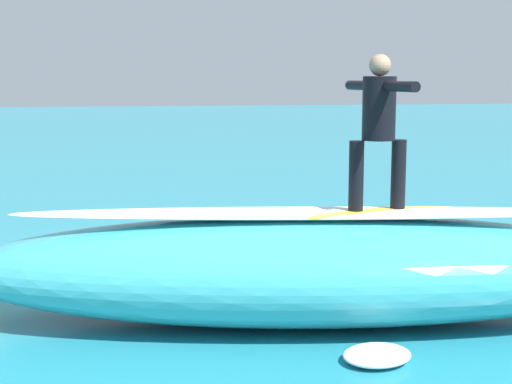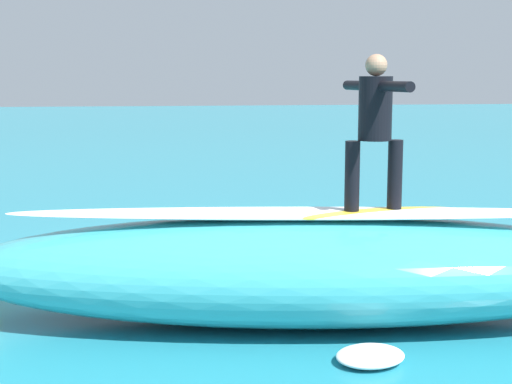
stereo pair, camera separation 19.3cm
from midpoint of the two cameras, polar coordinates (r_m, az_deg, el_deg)
name	(u,v)px [view 1 (the left image)]	position (r m, az deg, el deg)	size (l,w,h in m)	color
ground_plane	(265,262)	(11.22, 0.17, -5.24)	(120.00, 120.00, 0.00)	teal
wave_crest	(311,269)	(8.43, 3.47, -5.81)	(7.74, 2.04, 1.18)	teal
wave_foam_lip	(311,213)	(8.29, 3.51, -1.59)	(6.58, 0.71, 0.08)	white
surfboard_riding	(377,213)	(8.38, 8.37, -1.55)	(2.06, 0.47, 0.08)	yellow
surfer_riding	(379,120)	(8.27, 8.52, 5.36)	(0.66, 1.58, 1.67)	black
surfboard_paddling	(180,230)	(13.29, -6.11, -2.87)	(2.17, 0.49, 0.10)	yellow
surfer_paddling	(182,219)	(13.37, -5.99, -2.05)	(0.70, 1.55, 0.28)	black
foam_patch_near	(377,355)	(7.48, 8.31, -12.00)	(0.69, 0.59, 0.13)	white
foam_patch_mid	(356,266)	(10.88, 6.98, -5.49)	(0.57, 0.51, 0.09)	white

